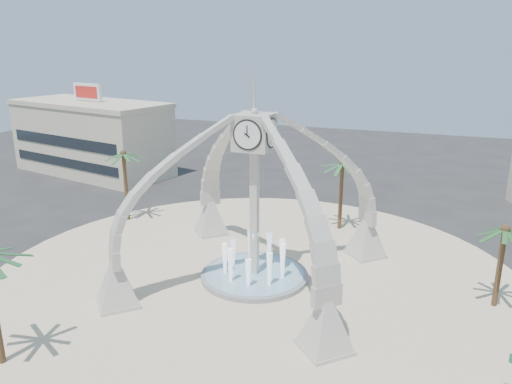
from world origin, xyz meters
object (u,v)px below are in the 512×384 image
(palm_east, at_px, (505,230))
(palm_west, at_px, (123,155))
(fountain, at_px, (255,275))
(palm_north, at_px, (342,164))
(clock_tower, at_px, (254,195))

(palm_east, relative_size, palm_west, 0.83)
(fountain, bearing_deg, palm_north, 73.49)
(clock_tower, relative_size, palm_north, 2.52)
(clock_tower, bearing_deg, palm_west, 155.67)
(clock_tower, xyz_separation_m, palm_north, (3.72, 12.56, -0.21))
(palm_north, bearing_deg, palm_east, -39.82)
(palm_east, relative_size, palm_north, 0.87)
(palm_east, xyz_separation_m, palm_west, (-32.87, 5.48, 1.23))
(fountain, bearing_deg, palm_west, 155.67)
(palm_east, bearing_deg, palm_west, 170.53)
(fountain, xyz_separation_m, palm_north, (3.72, 12.56, 5.99))
(palm_west, bearing_deg, palm_north, 14.35)
(palm_north, bearing_deg, fountain, -106.51)
(fountain, relative_size, palm_north, 1.12)
(clock_tower, height_order, palm_north, clock_tower)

